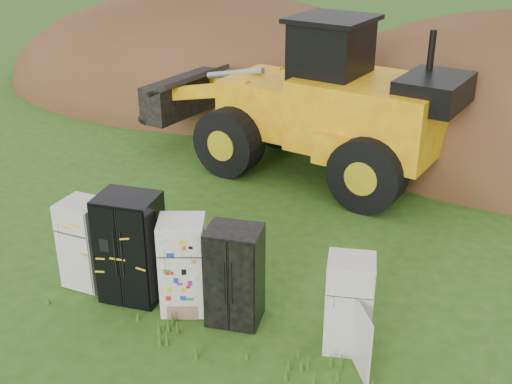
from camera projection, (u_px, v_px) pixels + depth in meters
ground at (211, 312)px, 10.98m from camera, size 120.00×120.00×0.00m
fridge_leftmost at (85, 243)px, 11.51m from camera, size 0.74×0.71×1.63m
fridge_black_side at (131, 247)px, 11.06m from camera, size 1.09×0.91×1.94m
fridge_sticker at (183, 265)px, 10.76m from camera, size 0.96×0.93×1.69m
fridge_dark_mid at (235, 275)px, 10.47m from camera, size 0.96×0.83×1.70m
fridge_open_door at (349, 304)px, 9.85m from camera, size 0.84×0.80×1.57m
wheel_loader at (293, 93)px, 16.08m from camera, size 8.66×4.76×3.96m
dirt_mound_left at (209, 81)px, 24.73m from camera, size 16.04×12.03×6.60m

